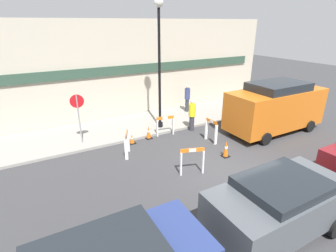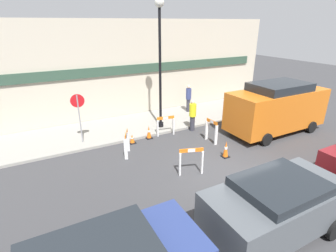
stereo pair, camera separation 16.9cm
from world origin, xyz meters
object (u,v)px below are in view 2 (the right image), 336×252
Objects in this scene: person_pedestrian at (189,97)px; work_van at (277,106)px; streetlamp_post at (160,50)px; stop_sign at (79,111)px; person_worker at (193,115)px; parked_car_1 at (277,204)px.

work_van is (2.32, -4.59, 0.36)m from person_pedestrian.
streetlamp_post is at bearing 147.97° from work_van.
stop_sign reaches higher than person_worker.
person_worker is (5.42, -0.97, -0.77)m from stop_sign.
person_worker is at bearing 35.26° from person_pedestrian.
streetlamp_post is 3.71× the size of person_pedestrian.
streetlamp_post reaches higher than person_worker.
parked_car_1 is (-0.66, -8.05, -3.15)m from streetlamp_post.
person_pedestrian is at bearing 70.78° from parked_car_1.
streetlamp_post is 2.72× the size of stop_sign.
parked_car_1 is at bearing 121.65° from stop_sign.
person_pedestrian is 5.16m from work_van.
stop_sign reaches higher than person_pedestrian.
person_pedestrian is at bearing 116.81° from work_van.
work_van reaches higher than parked_car_1.
streetlamp_post is at bearing 2.27° from person_pedestrian.
stop_sign is at bearing -14.19° from person_pedestrian.
person_pedestrian is (2.66, 1.48, -3.03)m from streetlamp_post.
stop_sign is at bearing -179.63° from streetlamp_post.
stop_sign is 5.56m from person_worker.
work_van reaches higher than person_worker.
streetlamp_post is 8.67m from parked_car_1.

